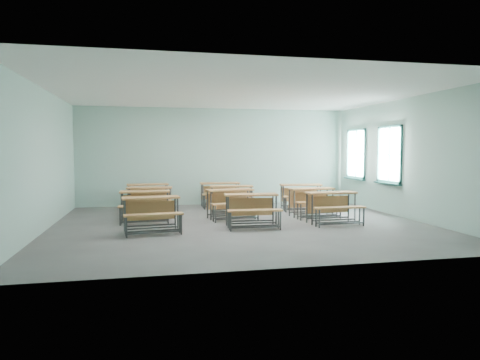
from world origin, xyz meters
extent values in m
cube|color=slate|center=(0.00, 0.00, -0.01)|extent=(9.00, 8.00, 0.02)
cube|color=white|center=(0.00, 0.00, 3.21)|extent=(9.00, 8.00, 0.02)
cube|color=#A2CBBE|center=(0.00, 4.01, 1.60)|extent=(9.00, 0.02, 3.20)
cube|color=#A2CBBE|center=(0.00, -4.01, 1.60)|extent=(9.00, 0.02, 3.20)
cube|color=#A2CBBE|center=(-4.51, 0.00, 1.60)|extent=(0.02, 8.00, 3.20)
cube|color=#A2CBBE|center=(4.51, 0.00, 1.60)|extent=(0.02, 8.00, 3.20)
cube|color=#1B4B46|center=(4.47, 2.80, 0.93)|extent=(0.06, 1.20, 0.06)
cube|color=#1B4B46|center=(4.47, 2.80, 2.47)|extent=(0.06, 1.20, 0.06)
cube|color=#1B4B46|center=(4.47, 2.23, 1.70)|extent=(0.06, 0.06, 1.60)
cube|color=#1B4B46|center=(4.47, 3.37, 1.70)|extent=(0.06, 0.06, 1.60)
cube|color=#1B4B46|center=(4.47, 2.80, 1.70)|extent=(0.04, 0.04, 1.48)
cube|color=#1B4B46|center=(4.47, 2.80, 1.70)|extent=(0.04, 1.08, 0.04)
cube|color=#1B4B46|center=(4.43, 2.80, 0.87)|extent=(0.14, 1.28, 0.04)
cube|color=white|center=(4.50, 2.80, 1.70)|extent=(0.01, 1.08, 1.48)
cube|color=#1B4B46|center=(4.47, 0.80, 0.93)|extent=(0.06, 1.20, 0.06)
cube|color=#1B4B46|center=(4.47, 0.80, 2.47)|extent=(0.06, 1.20, 0.06)
cube|color=#1B4B46|center=(4.47, 0.23, 1.70)|extent=(0.06, 0.06, 1.60)
cube|color=#1B4B46|center=(4.47, 1.37, 1.70)|extent=(0.06, 0.06, 1.60)
cube|color=#1B4B46|center=(4.47, 0.80, 1.70)|extent=(0.04, 0.04, 1.48)
cube|color=#1B4B46|center=(4.47, 0.80, 1.70)|extent=(0.04, 1.08, 0.04)
cube|color=#1B4B46|center=(4.43, 0.80, 0.87)|extent=(0.14, 1.28, 0.04)
cube|color=white|center=(4.50, 0.80, 1.70)|extent=(0.01, 1.08, 1.48)
cube|color=#AC713E|center=(-2.16, -0.50, 0.76)|extent=(1.28, 0.55, 0.04)
cube|color=#AC713E|center=(-2.18, -0.31, 0.44)|extent=(1.18, 0.15, 0.43)
cylinder|color=#3D4043|center=(-2.71, -0.73, 0.37)|extent=(0.04, 0.04, 0.74)
cylinder|color=#3D4043|center=(-1.58, -0.60, 0.37)|extent=(0.04, 0.04, 0.74)
cylinder|color=#3D4043|center=(-2.75, -0.40, 0.37)|extent=(0.04, 0.04, 0.74)
cylinder|color=#3D4043|center=(-1.61, -0.27, 0.37)|extent=(0.04, 0.04, 0.74)
cube|color=#3D4043|center=(-2.14, -0.67, 0.10)|extent=(1.14, 0.16, 0.03)
cube|color=#3D4043|center=(-2.18, -0.34, 0.10)|extent=(1.14, 0.16, 0.03)
cube|color=#AC713E|center=(-2.11, -1.00, 0.45)|extent=(1.27, 0.39, 0.04)
cylinder|color=#3D4043|center=(-2.66, -1.16, 0.22)|extent=(0.04, 0.04, 0.43)
cylinder|color=#3D4043|center=(-1.53, -1.03, 0.22)|extent=(0.04, 0.04, 0.43)
cylinder|color=#3D4043|center=(-2.68, -0.96, 0.22)|extent=(0.04, 0.04, 0.43)
cylinder|color=#3D4043|center=(-1.55, -0.84, 0.22)|extent=(0.04, 0.04, 0.43)
cube|color=#3D4043|center=(-2.10, -1.09, 0.08)|extent=(1.14, 0.16, 0.03)
cube|color=#3D4043|center=(-2.12, -0.90, 0.08)|extent=(1.14, 0.16, 0.03)
cube|color=#AC713E|center=(0.18, -0.35, 0.76)|extent=(1.27, 0.49, 0.04)
cube|color=#AC713E|center=(0.19, -0.16, 0.44)|extent=(1.18, 0.09, 0.43)
cylinder|color=#3D4043|center=(-0.40, -0.48, 0.37)|extent=(0.04, 0.04, 0.74)
cylinder|color=#3D4043|center=(0.74, -0.55, 0.37)|extent=(0.04, 0.04, 0.74)
cylinder|color=#3D4043|center=(-0.38, -0.15, 0.37)|extent=(0.04, 0.04, 0.74)
cylinder|color=#3D4043|center=(0.76, -0.22, 0.37)|extent=(0.04, 0.04, 0.74)
cube|color=#3D4043|center=(0.17, -0.52, 0.10)|extent=(1.14, 0.10, 0.03)
cube|color=#3D4043|center=(0.19, -0.18, 0.10)|extent=(1.14, 0.10, 0.03)
cube|color=#AC713E|center=(0.15, -0.85, 0.45)|extent=(1.26, 0.33, 0.04)
cylinder|color=#3D4043|center=(-0.43, -0.91, 0.22)|extent=(0.04, 0.04, 0.43)
cylinder|color=#3D4043|center=(0.71, -0.98, 0.22)|extent=(0.04, 0.04, 0.43)
cylinder|color=#3D4043|center=(-0.42, -0.72, 0.22)|extent=(0.04, 0.04, 0.43)
cylinder|color=#3D4043|center=(0.72, -0.78, 0.22)|extent=(0.04, 0.04, 0.43)
cube|color=#3D4043|center=(0.14, -0.95, 0.08)|extent=(1.14, 0.10, 0.03)
cube|color=#3D4043|center=(0.15, -0.75, 0.08)|extent=(1.14, 0.10, 0.03)
cube|color=#AC713E|center=(2.23, -0.31, 0.76)|extent=(1.26, 0.45, 0.04)
cube|color=#AC713E|center=(2.22, -0.11, 0.44)|extent=(1.18, 0.06, 0.43)
cylinder|color=#3D4043|center=(1.66, -0.49, 0.37)|extent=(0.04, 0.04, 0.74)
cylinder|color=#3D4043|center=(2.80, -0.45, 0.37)|extent=(0.04, 0.04, 0.74)
cylinder|color=#3D4043|center=(1.65, -0.16, 0.37)|extent=(0.04, 0.04, 0.74)
cylinder|color=#3D4043|center=(2.79, -0.12, 0.37)|extent=(0.04, 0.04, 0.74)
cube|color=#3D4043|center=(2.23, -0.47, 0.10)|extent=(1.14, 0.07, 0.03)
cube|color=#3D4043|center=(2.22, -0.14, 0.10)|extent=(1.14, 0.07, 0.03)
cube|color=#AC713E|center=(2.24, -0.80, 0.45)|extent=(1.25, 0.30, 0.04)
cylinder|color=#3D4043|center=(1.68, -0.92, 0.22)|extent=(0.04, 0.04, 0.43)
cylinder|color=#3D4043|center=(2.82, -0.88, 0.22)|extent=(0.04, 0.04, 0.43)
cylinder|color=#3D4043|center=(1.67, -0.72, 0.22)|extent=(0.04, 0.04, 0.43)
cylinder|color=#3D4043|center=(2.81, -0.69, 0.22)|extent=(0.04, 0.04, 0.43)
cube|color=#3D4043|center=(2.25, -0.90, 0.08)|extent=(1.14, 0.07, 0.03)
cube|color=#3D4043|center=(2.24, -0.70, 0.08)|extent=(1.14, 0.07, 0.03)
cube|color=#AC713E|center=(-2.30, 0.96, 0.76)|extent=(1.25, 0.44, 0.04)
cube|color=#AC713E|center=(-2.30, 1.15, 0.44)|extent=(1.18, 0.05, 0.43)
cylinder|color=#3D4043|center=(-2.88, 0.80, 0.37)|extent=(0.04, 0.04, 0.74)
cylinder|color=#3D4043|center=(-1.74, 0.78, 0.37)|extent=(0.04, 0.04, 0.74)
cylinder|color=#3D4043|center=(-2.87, 1.14, 0.37)|extent=(0.04, 0.04, 0.74)
cylinder|color=#3D4043|center=(-1.73, 1.11, 0.37)|extent=(0.04, 0.04, 0.74)
cube|color=#3D4043|center=(-2.31, 0.79, 0.10)|extent=(1.14, 0.06, 0.03)
cube|color=#3D4043|center=(-2.30, 1.12, 0.10)|extent=(1.14, 0.06, 0.03)
cube|color=#AC713E|center=(-2.32, 0.46, 0.45)|extent=(1.25, 0.29, 0.04)
cylinder|color=#3D4043|center=(-2.89, 0.37, 0.22)|extent=(0.04, 0.04, 0.43)
cylinder|color=#3D4043|center=(-1.75, 0.35, 0.22)|extent=(0.04, 0.04, 0.43)
cylinder|color=#3D4043|center=(-2.88, 0.57, 0.22)|extent=(0.04, 0.04, 0.43)
cylinder|color=#3D4043|center=(-1.74, 0.54, 0.22)|extent=(0.04, 0.04, 0.43)
cube|color=#3D4043|center=(-2.32, 0.36, 0.08)|extent=(1.14, 0.06, 0.03)
cube|color=#3D4043|center=(-2.31, 0.56, 0.08)|extent=(1.14, 0.06, 0.03)
cube|color=#AC713E|center=(-0.10, 0.94, 0.76)|extent=(1.29, 0.57, 0.04)
cube|color=#AC713E|center=(-0.12, 1.13, 0.44)|extent=(1.18, 0.17, 0.43)
cylinder|color=#3D4043|center=(-0.64, 0.70, 0.37)|extent=(0.04, 0.04, 0.74)
cylinder|color=#3D4043|center=(0.49, 0.85, 0.37)|extent=(0.04, 0.04, 0.74)
cylinder|color=#3D4043|center=(-0.68, 1.03, 0.37)|extent=(0.04, 0.04, 0.74)
cylinder|color=#3D4043|center=(0.45, 1.18, 0.37)|extent=(0.04, 0.04, 0.74)
cube|color=#3D4043|center=(-0.08, 0.78, 0.10)|extent=(1.14, 0.18, 0.03)
cube|color=#3D4043|center=(-0.12, 1.11, 0.10)|extent=(1.14, 0.18, 0.03)
cube|color=#AC713E|center=(-0.03, 0.45, 0.45)|extent=(1.27, 0.42, 0.04)
cylinder|color=#3D4043|center=(-0.59, 0.28, 0.22)|extent=(0.04, 0.04, 0.43)
cylinder|color=#3D4043|center=(0.54, 0.42, 0.22)|extent=(0.04, 0.04, 0.43)
cylinder|color=#3D4043|center=(-0.61, 0.47, 0.22)|extent=(0.04, 0.04, 0.43)
cylinder|color=#3D4043|center=(0.52, 0.62, 0.22)|extent=(0.04, 0.04, 0.43)
cube|color=#3D4043|center=(-0.02, 0.35, 0.08)|extent=(1.14, 0.18, 0.03)
cube|color=#3D4043|center=(-0.05, 0.54, 0.08)|extent=(1.14, 0.18, 0.03)
cube|color=#AC713E|center=(2.15, 0.82, 0.76)|extent=(1.27, 0.50, 0.04)
cube|color=#AC713E|center=(2.14, 1.01, 0.44)|extent=(1.18, 0.10, 0.43)
cylinder|color=#3D4043|center=(1.59, 0.62, 0.37)|extent=(0.04, 0.04, 0.74)
cylinder|color=#3D4043|center=(2.73, 0.69, 0.37)|extent=(0.04, 0.04, 0.74)
cylinder|color=#3D4043|center=(1.57, 0.95, 0.37)|extent=(0.04, 0.04, 0.74)
cylinder|color=#3D4043|center=(2.71, 1.02, 0.37)|extent=(0.04, 0.04, 0.74)
cube|color=#3D4043|center=(2.16, 0.65, 0.10)|extent=(1.14, 0.11, 0.03)
cube|color=#3D4043|center=(2.14, 0.99, 0.10)|extent=(1.14, 0.11, 0.03)
cube|color=#AC713E|center=(2.18, 0.32, 0.45)|extent=(1.26, 0.34, 0.04)
cylinder|color=#3D4043|center=(1.62, 0.19, 0.22)|extent=(0.04, 0.04, 0.43)
cylinder|color=#3D4043|center=(2.76, 0.26, 0.22)|extent=(0.04, 0.04, 0.43)
cylinder|color=#3D4043|center=(1.61, 0.38, 0.22)|extent=(0.04, 0.04, 0.43)
cylinder|color=#3D4043|center=(2.75, 0.46, 0.22)|extent=(0.04, 0.04, 0.43)
cube|color=#3D4043|center=(2.19, 0.23, 0.08)|extent=(1.14, 0.11, 0.03)
cube|color=#3D4043|center=(2.18, 0.42, 0.08)|extent=(1.14, 0.11, 0.03)
cube|color=#AC713E|center=(-2.19, 2.06, 0.76)|extent=(1.28, 0.54, 0.04)
cube|color=#AC713E|center=(-2.17, 2.25, 0.44)|extent=(1.18, 0.14, 0.43)
cylinder|color=#3D4043|center=(-2.77, 1.95, 0.37)|extent=(0.04, 0.04, 0.74)
cylinder|color=#3D4043|center=(-1.63, 1.83, 0.37)|extent=(0.04, 0.04, 0.74)
cylinder|color=#3D4043|center=(-2.74, 2.28, 0.37)|extent=(0.04, 0.04, 0.74)
cylinder|color=#3D4043|center=(-1.60, 2.16, 0.37)|extent=(0.04, 0.04, 0.74)
cube|color=#3D4043|center=(-2.20, 1.89, 0.10)|extent=(1.14, 0.14, 0.03)
cube|color=#3D4043|center=(-2.17, 2.22, 0.10)|extent=(1.14, 0.14, 0.03)
cube|color=#AC713E|center=(-2.24, 1.56, 0.45)|extent=(1.26, 0.38, 0.04)
cylinder|color=#3D4043|center=(-2.81, 1.52, 0.22)|extent=(0.04, 0.04, 0.43)
cylinder|color=#3D4043|center=(-1.68, 1.41, 0.22)|extent=(0.04, 0.04, 0.43)
cylinder|color=#3D4043|center=(-2.79, 1.71, 0.22)|extent=(0.04, 0.04, 0.43)
cylinder|color=#3D4043|center=(-1.66, 1.60, 0.22)|extent=(0.04, 0.04, 0.43)
cube|color=#3D4043|center=(-2.25, 1.46, 0.08)|extent=(1.14, 0.14, 0.03)
cube|color=#3D4043|center=(-2.23, 1.66, 0.08)|extent=(1.14, 0.14, 0.03)
cube|color=#AC713E|center=(0.17, 2.08, 0.76)|extent=(1.29, 0.57, 0.04)
cube|color=#AC713E|center=(0.19, 2.27, 0.44)|extent=(1.18, 0.17, 0.43)
cylinder|color=#3D4043|center=(-0.42, 1.99, 0.37)|extent=(0.04, 0.04, 0.74)
cylinder|color=#3D4043|center=(0.71, 1.85, 0.37)|extent=(0.04, 0.04, 0.74)
cylinder|color=#3D4043|center=(-0.38, 2.32, 0.37)|extent=(0.04, 0.04, 0.74)
cylinder|color=#3D4043|center=(0.75, 2.17, 0.37)|extent=(0.04, 0.04, 0.74)
cube|color=#3D4043|center=(0.15, 1.92, 0.10)|extent=(1.14, 0.17, 0.03)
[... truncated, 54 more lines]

